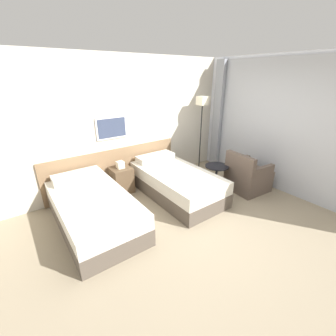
{
  "coord_description": "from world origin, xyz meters",
  "views": [
    {
      "loc": [
        -2.24,
        -2.21,
        2.33
      ],
      "look_at": [
        0.06,
        0.95,
        0.68
      ],
      "focal_mm": 24.0,
      "sensor_mm": 36.0,
      "label": 1
    }
  ],
  "objects": [
    {
      "name": "bed_near_door",
      "position": [
        -1.39,
        1.03,
        0.27
      ],
      "size": [
        1.06,
        2.02,
        0.66
      ],
      "color": "brown",
      "rests_on": "ground_plane"
    },
    {
      "name": "armchair",
      "position": [
        1.67,
        0.29,
        0.29
      ],
      "size": [
        0.8,
        0.78,
        0.85
      ],
      "rotation": [
        0.0,
        0.0,
        1.48
      ],
      "color": "brown",
      "rests_on": "ground_plane"
    },
    {
      "name": "floor_lamp",
      "position": [
        1.59,
        1.68,
        1.52
      ],
      "size": [
        0.24,
        0.24,
        1.85
      ],
      "color": "black",
      "rests_on": "ground_plane"
    },
    {
      "name": "wall_window",
      "position": [
        2.28,
        -0.11,
        1.34
      ],
      "size": [
        0.21,
        4.56,
        2.7
      ],
      "color": "white",
      "rests_on": "ground_plane"
    },
    {
      "name": "side_table",
      "position": [
        1.19,
        0.73,
        0.37
      ],
      "size": [
        0.5,
        0.5,
        0.53
      ],
      "color": "black",
      "rests_on": "ground_plane"
    },
    {
      "name": "nightstand",
      "position": [
        -0.54,
        1.78,
        0.28
      ],
      "size": [
        0.41,
        0.4,
        0.69
      ],
      "color": "brown",
      "rests_on": "ground_plane"
    },
    {
      "name": "wall_headboard",
      "position": [
        -0.03,
        2.09,
        1.3
      ],
      "size": [
        10.0,
        0.1,
        2.7
      ],
      "color": "beige",
      "rests_on": "ground_plane"
    },
    {
      "name": "ground_plane",
      "position": [
        0.0,
        0.0,
        0.0
      ],
      "size": [
        16.0,
        16.0,
        0.0
      ],
      "primitive_type": "plane",
      "color": "gray"
    },
    {
      "name": "bed_near_window",
      "position": [
        0.32,
        1.03,
        0.27
      ],
      "size": [
        1.06,
        2.02,
        0.66
      ],
      "color": "brown",
      "rests_on": "ground_plane"
    }
  ]
}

